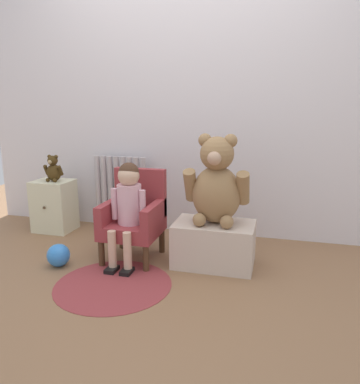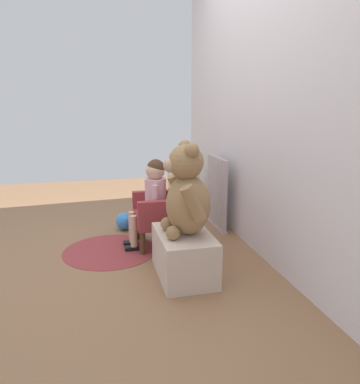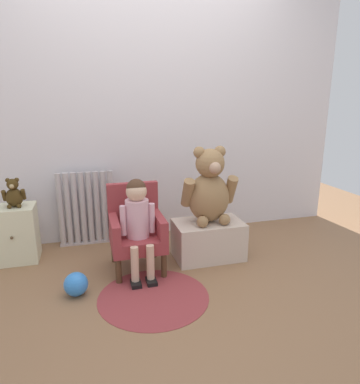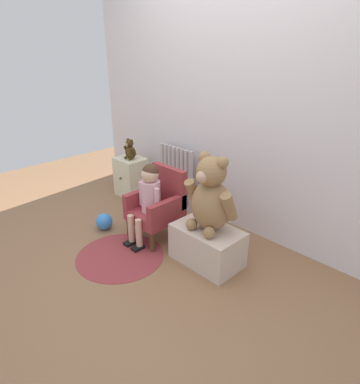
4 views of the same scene
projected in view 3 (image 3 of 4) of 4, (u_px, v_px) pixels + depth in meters
The scene contains 11 objects.
ground_plane at pixel (183, 292), 2.32m from camera, with size 6.00×6.00×0.00m, color #876040.
back_wall at pixel (148, 107), 3.07m from camera, with size 3.80×0.05×2.40m, color silver.
radiator at pixel (87, 209), 3.03m from camera, with size 0.50×0.05×0.66m.
small_dresser at pixel (16, 234), 2.73m from camera, with size 0.33×0.30×0.45m.
child_armchair at pixel (136, 229), 2.61m from camera, with size 0.39×0.41×0.64m.
child_figure at pixel (138, 214), 2.46m from camera, with size 0.25×0.35×0.72m.
low_bench at pixel (208, 240), 2.80m from camera, with size 0.55×0.35×0.31m, color beige.
large_teddy_bear at pixel (209, 189), 2.71m from camera, with size 0.44×0.31×0.61m.
small_teddy_bear at pixel (14, 194), 2.65m from camera, with size 0.17×0.12×0.23m.
floor_rug at pixel (154, 297), 2.26m from camera, with size 0.73×0.73×0.01m, color maroon.
toy_ball at pixel (76, 284), 2.27m from camera, with size 0.16×0.16×0.16m, color #347FD7.
Camera 3 is at (-0.57, -1.98, 1.26)m, focal length 32.00 mm.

